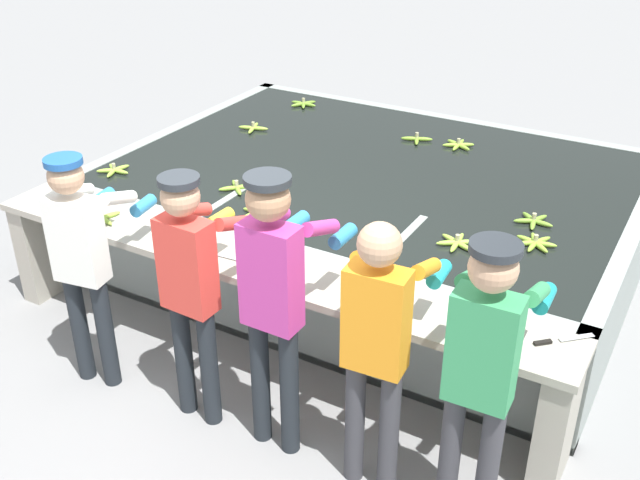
{
  "coord_description": "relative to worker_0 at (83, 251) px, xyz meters",
  "views": [
    {
      "loc": [
        2.42,
        -3.13,
        3.22
      ],
      "look_at": [
        0.0,
        1.09,
        0.59
      ],
      "focal_mm": 42.0,
      "sensor_mm": 36.0,
      "label": 1
    }
  ],
  "objects": [
    {
      "name": "work_ledge",
      "position": [
        0.86,
        0.59,
        -0.37
      ],
      "size": [
        4.18,
        0.45,
        0.84
      ],
      "color": "#A8A393",
      "rests_on": "ground"
    },
    {
      "name": "knife_0",
      "position": [
        0.6,
        0.54,
        -0.11
      ],
      "size": [
        0.35,
        0.05,
        0.02
      ],
      "color": "silver",
      "rests_on": "work_ledge"
    },
    {
      "name": "banana_bunch_floating_6",
      "position": [
        0.52,
        1.18,
        -0.1
      ],
      "size": [
        0.28,
        0.27,
        0.08
      ],
      "color": "#93BC3D",
      "rests_on": "wash_tank"
    },
    {
      "name": "banana_bunch_ledge_0",
      "position": [
        -0.39,
        0.54,
        -0.1
      ],
      "size": [
        0.28,
        0.28,
        0.08
      ],
      "color": "#93BC3D",
      "rests_on": "work_ledge"
    },
    {
      "name": "banana_bunch_floating_0",
      "position": [
        0.13,
        1.44,
        -0.1
      ],
      "size": [
        0.23,
        0.23,
        0.08
      ],
      "color": "#7FAD33",
      "rests_on": "wash_tank"
    },
    {
      "name": "banana_bunch_floating_5",
      "position": [
        1.9,
        1.45,
        -0.1
      ],
      "size": [
        0.27,
        0.28,
        0.08
      ],
      "color": "#9EC642",
      "rests_on": "wash_tank"
    },
    {
      "name": "knife_1",
      "position": [
        2.75,
        0.68,
        -0.11
      ],
      "size": [
        0.27,
        0.26,
        0.02
      ],
      "color": "silver",
      "rests_on": "work_ledge"
    },
    {
      "name": "banana_bunch_floating_4",
      "position": [
        1.28,
        3.14,
        -0.1
      ],
      "size": [
        0.26,
        0.28,
        0.08
      ],
      "color": "#8CB738",
      "rests_on": "wash_tank"
    },
    {
      "name": "worker_0",
      "position": [
        0.0,
        0.0,
        0.0
      ],
      "size": [
        0.48,
        0.74,
        1.6
      ],
      "color": "#1E2328",
      "rests_on": "ground"
    },
    {
      "name": "banana_bunch_floating_7",
      "position": [
        -0.51,
        2.61,
        -0.1
      ],
      "size": [
        0.28,
        0.28,
        0.08
      ],
      "color": "#9EC642",
      "rests_on": "wash_tank"
    },
    {
      "name": "banana_bunch_floating_9",
      "position": [
        2.25,
        2.01,
        -0.1
      ],
      "size": [
        0.27,
        0.28,
        0.08
      ],
      "color": "#75A333",
      "rests_on": "wash_tank"
    },
    {
      "name": "worker_4",
      "position": [
        2.53,
        0.08,
        0.06
      ],
      "size": [
        0.42,
        0.72,
        1.68
      ],
      "color": "#38383D",
      "rests_on": "ground"
    },
    {
      "name": "banana_bunch_floating_8",
      "position": [
        -0.92,
        1.23,
        -0.1
      ],
      "size": [
        0.27,
        0.28,
        0.08
      ],
      "color": "#9EC642",
      "rests_on": "wash_tank"
    },
    {
      "name": "banana_bunch_floating_3",
      "position": [
        -0.48,
        3.45,
        -0.1
      ],
      "size": [
        0.28,
        0.26,
        0.08
      ],
      "color": "#75A333",
      "rests_on": "wash_tank"
    },
    {
      "name": "banana_bunch_floating_2",
      "position": [
        2.35,
        1.7,
        -0.1
      ],
      "size": [
        0.28,
        0.28,
        0.08
      ],
      "color": "#8CB738",
      "rests_on": "wash_tank"
    },
    {
      "name": "banana_bunch_floating_1",
      "position": [
        0.9,
        3.1,
        -0.1
      ],
      "size": [
        0.27,
        0.27,
        0.08
      ],
      "color": "#7FAD33",
      "rests_on": "wash_tank"
    },
    {
      "name": "worker_2",
      "position": [
        1.36,
        0.08,
        0.11
      ],
      "size": [
        0.41,
        0.72,
        1.74
      ],
      "color": "#1E2328",
      "rests_on": "ground"
    },
    {
      "name": "worker_1",
      "position": [
        0.81,
        0.06,
        0.03
      ],
      "size": [
        0.42,
        0.72,
        1.63
      ],
      "color": "#1E2328",
      "rests_on": "ground"
    },
    {
      "name": "worker_3",
      "position": [
        1.98,
        0.09,
        0.02
      ],
      "size": [
        0.43,
        0.72,
        1.64
      ],
      "color": "#38383D",
      "rests_on": "ground"
    },
    {
      "name": "banana_bunch_ledge_1",
      "position": [
        1.65,
        0.64,
        -0.1
      ],
      "size": [
        0.28,
        0.28,
        0.08
      ],
      "color": "#9EC642",
      "rests_on": "work_ledge"
    },
    {
      "name": "wash_tank",
      "position": [
        0.86,
        2.34,
        -0.55
      ],
      "size": [
        4.18,
        3.08,
        0.84
      ],
      "color": "gray",
      "rests_on": "ground"
    },
    {
      "name": "ground_plane",
      "position": [
        0.86,
        0.36,
        -0.96
      ],
      "size": [
        80.0,
        80.0,
        0.0
      ],
      "primitive_type": "plane",
      "color": "gray",
      "rests_on": "ground"
    }
  ]
}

